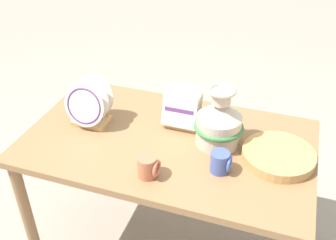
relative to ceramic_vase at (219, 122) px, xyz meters
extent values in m
cube|color=olive|center=(-0.22, -0.05, -0.13)|extent=(1.34, 0.79, 0.03)
cylinder|color=olive|center=(-0.85, -0.40, -0.50)|extent=(0.06, 0.06, 0.70)
cylinder|color=olive|center=(-0.85, 0.29, -0.50)|extent=(0.06, 0.06, 0.70)
cylinder|color=olive|center=(0.40, 0.29, -0.50)|extent=(0.06, 0.06, 0.70)
cylinder|color=beige|center=(0.00, 0.00, -0.04)|extent=(0.20, 0.20, 0.14)
cone|color=beige|center=(0.00, 0.00, 0.06)|extent=(0.20, 0.20, 0.07)
cylinder|color=beige|center=(0.00, 0.00, 0.13)|extent=(0.09, 0.09, 0.06)
torus|color=beige|center=(0.00, 0.00, 0.16)|extent=(0.13, 0.13, 0.02)
torus|color=#38753D|center=(0.00, 0.00, -0.03)|extent=(0.23, 0.23, 0.02)
cube|color=tan|center=(-0.63, -0.04, -0.10)|extent=(0.17, 0.12, 0.02)
cylinder|color=tan|center=(-0.69, 0.01, -0.06)|extent=(0.01, 0.01, 0.06)
cylinder|color=tan|center=(-0.57, 0.01, -0.06)|extent=(0.01, 0.01, 0.06)
cylinder|color=silver|center=(-0.63, -0.09, 0.01)|extent=(0.21, 0.06, 0.20)
torus|color=#5B3375|center=(-0.63, -0.10, 0.01)|extent=(0.18, 0.06, 0.18)
cylinder|color=silver|center=(-0.63, -0.04, 0.01)|extent=(0.21, 0.06, 0.20)
cylinder|color=silver|center=(-0.63, 0.01, 0.01)|extent=(0.21, 0.06, 0.20)
cube|color=tan|center=(-0.20, 0.09, -0.10)|extent=(0.17, 0.12, 0.02)
cylinder|color=tan|center=(-0.26, 0.14, -0.06)|extent=(0.01, 0.01, 0.06)
cylinder|color=tan|center=(-0.14, 0.14, -0.06)|extent=(0.01, 0.01, 0.06)
cube|color=silver|center=(-0.20, 0.04, -0.01)|extent=(0.17, 0.05, 0.16)
cube|color=silver|center=(-0.20, 0.07, -0.01)|extent=(0.17, 0.05, 0.16)
cube|color=silver|center=(-0.20, 0.09, -0.01)|extent=(0.17, 0.05, 0.16)
cube|color=silver|center=(-0.20, 0.12, -0.01)|extent=(0.17, 0.05, 0.16)
cube|color=silver|center=(-0.20, 0.14, -0.01)|extent=(0.17, 0.05, 0.16)
cube|color=#5B3375|center=(-0.20, 0.04, -0.01)|extent=(0.14, 0.01, 0.02)
cylinder|color=tan|center=(0.28, -0.04, -0.11)|extent=(0.32, 0.32, 0.01)
cylinder|color=tan|center=(0.28, -0.04, -0.10)|extent=(0.32, 0.32, 0.01)
cylinder|color=tan|center=(0.28, -0.04, -0.09)|extent=(0.32, 0.32, 0.01)
cylinder|color=tan|center=(0.28, -0.04, -0.08)|extent=(0.32, 0.32, 0.01)
cylinder|color=tan|center=(0.28, -0.04, -0.07)|extent=(0.32, 0.32, 0.01)
cylinder|color=#B76647|center=(-0.22, -0.32, -0.07)|extent=(0.08, 0.08, 0.09)
torus|color=#B76647|center=(-0.18, -0.32, -0.07)|extent=(0.01, 0.07, 0.07)
cylinder|color=#42569E|center=(0.05, -0.19, -0.07)|extent=(0.08, 0.08, 0.09)
torus|color=#42569E|center=(0.09, -0.19, -0.07)|extent=(0.01, 0.07, 0.07)
camera|label=1|loc=(0.25, -1.45, 0.99)|focal=42.00mm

